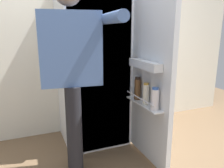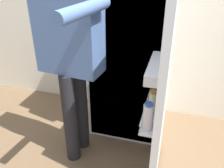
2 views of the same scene
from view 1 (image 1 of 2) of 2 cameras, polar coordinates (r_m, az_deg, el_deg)
The scene contains 4 objects.
ground_plane at distance 2.29m, azimuth -0.21°, elevation -19.43°, with size 6.43×6.43×0.00m, color brown.
kitchen_wall at distance 2.80m, azimuth -7.56°, elevation 12.77°, with size 4.40×0.10×2.42m, color silver.
refrigerator at distance 2.44m, azimuth -4.24°, elevation 4.30°, with size 0.72×1.28×1.70m.
person at distance 1.83m, azimuth -10.12°, elevation 5.19°, with size 0.56×0.82×1.63m.
Camera 1 is at (-0.71, -1.77, 1.25)m, focal length 35.85 mm.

